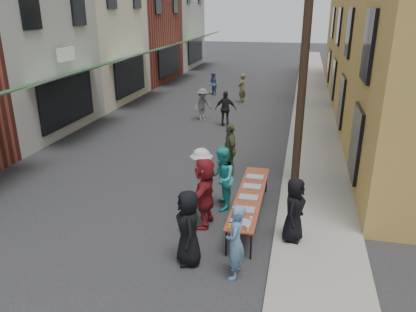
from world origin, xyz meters
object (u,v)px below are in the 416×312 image
at_px(catering_tray_sausage, 241,223).
at_px(guest_front_a, 188,228).
at_px(utility_pole_near, 306,44).
at_px(server, 294,210).
at_px(serving_table, 250,196).
at_px(utility_pole_mid, 307,26).
at_px(guest_front_c, 222,179).
at_px(utility_pole_far, 308,20).

bearing_deg(catering_tray_sausage, guest_front_a, -148.64).
relative_size(utility_pole_near, server, 5.51).
distance_m(utility_pole_near, serving_table, 4.76).
height_order(utility_pole_mid, serving_table, utility_pole_mid).
xyz_separation_m(guest_front_c, server, (2.08, -1.41, -0.02)).
relative_size(utility_pole_far, guest_front_c, 4.83).
xyz_separation_m(utility_pole_mid, utility_pole_far, (0.00, 12.00, 0.00)).
xyz_separation_m(serving_table, server, (1.20, -0.93, 0.20)).
bearing_deg(utility_pole_far, utility_pole_near, -90.00).
xyz_separation_m(utility_pole_near, utility_pole_mid, (0.00, 12.00, 0.00)).
bearing_deg(serving_table, utility_pole_far, 87.53).
bearing_deg(server, guest_front_c, 70.58).
bearing_deg(utility_pole_near, guest_front_c, -133.21).
bearing_deg(serving_table, utility_pole_near, 66.41).
relative_size(utility_pole_far, guest_front_a, 5.03).
bearing_deg(guest_front_a, catering_tray_sausage, 97.08).
xyz_separation_m(utility_pole_far, catering_tray_sausage, (-1.15, -28.29, -3.71)).
bearing_deg(utility_pole_near, catering_tray_sausage, -105.03).
height_order(utility_pole_mid, utility_pole_far, same).
relative_size(utility_pole_near, guest_front_a, 5.03).
relative_size(serving_table, guest_front_a, 2.24).
bearing_deg(guest_front_c, guest_front_a, -15.27).
xyz_separation_m(serving_table, guest_front_a, (-1.08, -2.31, 0.18)).
distance_m(utility_pole_near, guest_front_c, 4.64).
relative_size(utility_pole_far, catering_tray_sausage, 18.00).
height_order(utility_pole_far, catering_tray_sausage, utility_pole_far).
xyz_separation_m(utility_pole_near, utility_pole_far, (0.00, 24.00, 0.00)).
distance_m(serving_table, guest_front_a, 2.55).
bearing_deg(utility_pole_mid, guest_front_a, -97.50).
bearing_deg(server, utility_pole_near, 15.41).
relative_size(utility_pole_near, serving_table, 2.25).
height_order(utility_pole_near, utility_pole_mid, same).
relative_size(guest_front_a, server, 1.10).
xyz_separation_m(utility_pole_far, server, (0.05, -27.57, -3.58)).
bearing_deg(utility_pole_near, server, -89.20).
distance_m(utility_pole_near, catering_tray_sausage, 5.78).
relative_size(utility_pole_far, server, 5.51).
height_order(catering_tray_sausage, guest_front_a, guest_front_a).
bearing_deg(guest_front_c, server, 44.81).
bearing_deg(server, serving_table, 66.82).
height_order(catering_tray_sausage, guest_front_c, guest_front_c).
relative_size(utility_pole_near, utility_pole_far, 1.00).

